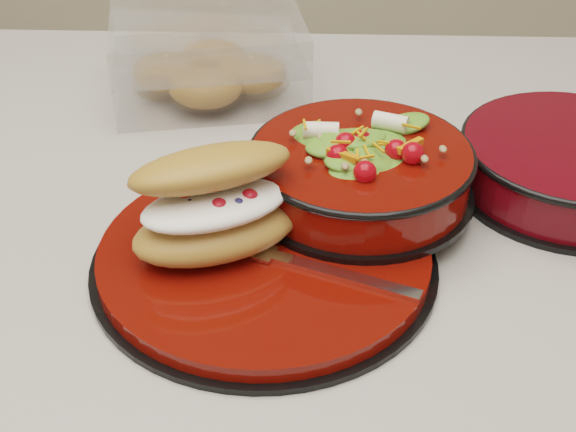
{
  "coord_description": "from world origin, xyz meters",
  "views": [
    {
      "loc": [
        -0.07,
        -0.7,
        1.34
      ],
      "look_at": [
        -0.08,
        -0.13,
        0.94
      ],
      "focal_mm": 50.0,
      "sensor_mm": 36.0,
      "label": 1
    }
  ],
  "objects_px": {
    "pastry_box": "(209,62)",
    "extra_bowl": "(572,163)",
    "fork": "(315,267)",
    "salad_bowl": "(361,164)",
    "dinner_plate": "(265,257)",
    "croissant": "(216,204)"
  },
  "relations": [
    {
      "from": "pastry_box",
      "to": "extra_bowl",
      "type": "distance_m",
      "value": 0.43
    },
    {
      "from": "fork",
      "to": "pastry_box",
      "type": "height_order",
      "value": "pastry_box"
    },
    {
      "from": "pastry_box",
      "to": "salad_bowl",
      "type": "bearing_deg",
      "value": -65.94
    },
    {
      "from": "dinner_plate",
      "to": "salad_bowl",
      "type": "height_order",
      "value": "salad_bowl"
    },
    {
      "from": "salad_bowl",
      "to": "croissant",
      "type": "xyz_separation_m",
      "value": [
        -0.13,
        -0.08,
        0.01
      ]
    },
    {
      "from": "salad_bowl",
      "to": "extra_bowl",
      "type": "relative_size",
      "value": 0.94
    },
    {
      "from": "salad_bowl",
      "to": "croissant",
      "type": "height_order",
      "value": "salad_bowl"
    },
    {
      "from": "dinner_plate",
      "to": "pastry_box",
      "type": "bearing_deg",
      "value": 104.56
    },
    {
      "from": "salad_bowl",
      "to": "dinner_plate",
      "type": "bearing_deg",
      "value": -134.39
    },
    {
      "from": "pastry_box",
      "to": "croissant",
      "type": "bearing_deg",
      "value": -93.03
    },
    {
      "from": "croissant",
      "to": "extra_bowl",
      "type": "relative_size",
      "value": 0.72
    },
    {
      "from": "salad_bowl",
      "to": "croissant",
      "type": "bearing_deg",
      "value": -146.89
    },
    {
      "from": "fork",
      "to": "pastry_box",
      "type": "bearing_deg",
      "value": 41.78
    },
    {
      "from": "croissant",
      "to": "extra_bowl",
      "type": "distance_m",
      "value": 0.36
    },
    {
      "from": "pastry_box",
      "to": "extra_bowl",
      "type": "bearing_deg",
      "value": -37.84
    },
    {
      "from": "croissant",
      "to": "pastry_box",
      "type": "bearing_deg",
      "value": 73.53
    },
    {
      "from": "extra_bowl",
      "to": "pastry_box",
      "type": "bearing_deg",
      "value": 152.99
    },
    {
      "from": "extra_bowl",
      "to": "salad_bowl",
      "type": "bearing_deg",
      "value": -166.77
    },
    {
      "from": "pastry_box",
      "to": "extra_bowl",
      "type": "height_order",
      "value": "pastry_box"
    },
    {
      "from": "salad_bowl",
      "to": "fork",
      "type": "bearing_deg",
      "value": -109.95
    },
    {
      "from": "dinner_plate",
      "to": "fork",
      "type": "distance_m",
      "value": 0.05
    },
    {
      "from": "fork",
      "to": "extra_bowl",
      "type": "distance_m",
      "value": 0.3
    }
  ]
}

